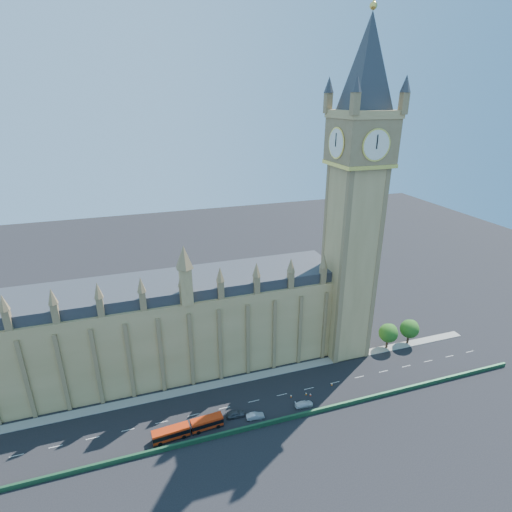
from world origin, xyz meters
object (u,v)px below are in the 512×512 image
object	(u,v)px
red_bus	(188,428)
car_silver	(255,416)
car_grey	(236,414)
car_white	(304,404)

from	to	relation	value
red_bus	car_silver	xyz separation A→B (m)	(16.71, -0.37, -0.78)
car_grey	car_white	size ratio (longest dim) A/B	0.97
red_bus	car_grey	world-z (taller)	red_bus
car_grey	car_silver	distance (m)	4.97
red_bus	car_silver	world-z (taller)	red_bus
car_white	car_silver	bearing A→B (deg)	93.40
red_bus	car_white	xyz separation A→B (m)	(30.09, -0.27, -0.82)
red_bus	car_silver	size ratio (longest dim) A/B	3.82
car_grey	car_silver	world-z (taller)	car_grey
car_white	car_grey	bearing A→B (deg)	86.72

